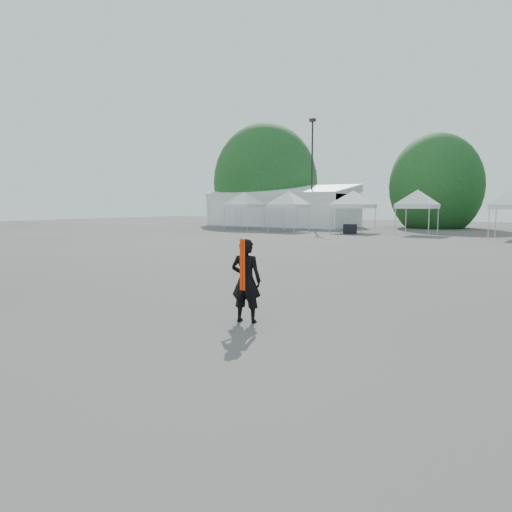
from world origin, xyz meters
The scene contains 11 objects.
ground centered at (0.00, 0.00, 0.00)m, with size 120.00×120.00×0.00m, color #474442.
marquee centered at (-22.00, 35.00, 1.97)m, with size 15.00×6.25×4.23m.
light_pole_west centered at (-18.00, 34.00, 5.77)m, with size 0.60×0.25×10.30m.
tree_far_w centered at (-26.00, 38.00, 4.54)m, with size 4.80×4.80×7.30m.
tree_mid_w centered at (-8.00, 40.00, 3.93)m, with size 4.16×4.16×6.33m.
tent_a centered at (-21.70, 28.07, 3.06)m, with size 3.95×3.95×3.88m.
tent_b centered at (-16.49, 27.20, 3.06)m, with size 3.81×3.81×3.88m.
tent_c centered at (-11.47, 28.86, 3.06)m, with size 4.11×4.11×3.88m.
tent_d centered at (-6.33, 28.83, 3.06)m, with size 3.74×3.74×3.88m.
man centered at (-0.58, -0.98, 0.82)m, with size 0.68×0.54×1.63m.
crate_west centered at (-10.57, 26.33, 0.37)m, with size 0.95×0.74×0.74m, color black.
Camera 1 is at (4.97, -8.68, 2.29)m, focal length 35.00 mm.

